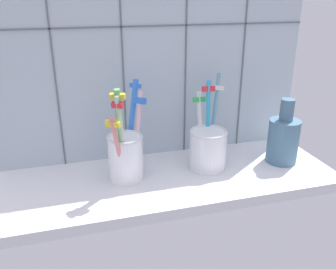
% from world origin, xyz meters
% --- Properties ---
extents(counter_slab, '(0.64, 0.22, 0.02)m').
position_xyz_m(counter_slab, '(0.00, 0.00, 0.01)').
color(counter_slab, silver).
rests_on(counter_slab, ground).
extents(tile_wall_back, '(0.64, 0.02, 0.45)m').
position_xyz_m(tile_wall_back, '(0.00, 0.12, 0.23)').
color(tile_wall_back, '#B2C1CC').
rests_on(tile_wall_back, ground).
extents(toothbrush_cup_left, '(0.09, 0.12, 0.18)m').
position_xyz_m(toothbrush_cup_left, '(-0.08, 0.02, 0.07)').
color(toothbrush_cup_left, white).
rests_on(toothbrush_cup_left, counter_slab).
extents(toothbrush_cup_right, '(0.09, 0.10, 0.18)m').
position_xyz_m(toothbrush_cup_right, '(0.08, 0.02, 0.07)').
color(toothbrush_cup_right, white).
rests_on(toothbrush_cup_right, counter_slab).
extents(ceramic_vase, '(0.06, 0.06, 0.13)m').
position_xyz_m(ceramic_vase, '(0.24, -0.00, 0.07)').
color(ceramic_vase, slate).
rests_on(ceramic_vase, counter_slab).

